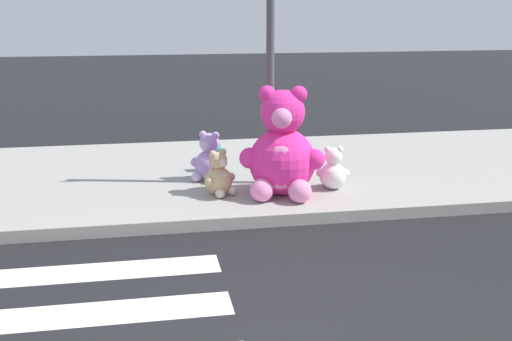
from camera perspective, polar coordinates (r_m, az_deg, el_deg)
The scene contains 8 objects.
sidewalk at distance 9.51m, azimuth -5.66°, elevation -0.53°, with size 28.00×4.40×0.15m, color #9E9B93.
sign_pole at distance 8.56m, azimuth 1.29°, elevation 9.89°, with size 0.56×0.11×3.20m.
plush_pink_large at distance 8.17m, azimuth 2.37°, elevation 1.64°, with size 1.07×1.01×1.43m.
plush_tan at distance 8.27m, azimuth -3.34°, elevation -0.57°, with size 0.42×0.44×0.60m.
plush_teal at distance 9.45m, azimuth -3.80°, elevation 1.06°, with size 0.34×0.33×0.47m.
plush_white at distance 8.59m, azimuth 6.95°, elevation -0.09°, with size 0.44×0.42×0.59m.
plush_lavender at distance 8.96m, azimuth -4.26°, elevation 0.88°, with size 0.49×0.51×0.70m.
plush_brown at distance 9.41m, azimuth 2.91°, elevation 1.30°, with size 0.42×0.44×0.59m.
Camera 1 is at (-0.73, -3.95, 2.57)m, focal length 44.43 mm.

